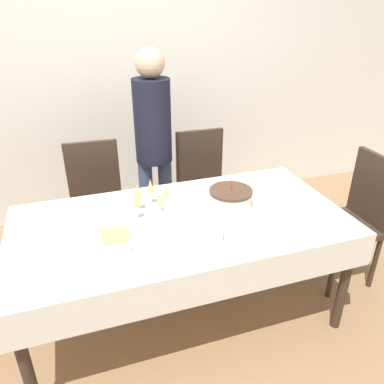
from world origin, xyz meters
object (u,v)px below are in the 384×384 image
(plate_stack_main, at_px, (198,235))
(dining_chair_right_end, at_px, (356,214))
(person_standing, at_px, (153,137))
(dining_chair_far_left, at_px, (97,200))
(birthday_cake, at_px, (231,198))
(plate_stack_dessert, at_px, (179,213))
(champagne_tray, at_px, (151,202))
(dining_chair_far_right, at_px, (203,184))

(plate_stack_main, bearing_deg, dining_chair_right_end, 10.05)
(person_standing, bearing_deg, dining_chair_right_end, -34.29)
(dining_chair_right_end, xyz_separation_m, plate_stack_main, (-1.29, -0.23, 0.24))
(dining_chair_far_left, bearing_deg, person_standing, 5.27)
(birthday_cake, distance_m, plate_stack_main, 0.44)
(person_standing, bearing_deg, plate_stack_dessert, -93.20)
(birthday_cake, bearing_deg, dining_chair_far_left, 135.98)
(dining_chair_far_left, bearing_deg, birthday_cake, -44.02)
(dining_chair_far_left, distance_m, person_standing, 0.65)
(champagne_tray, bearing_deg, dining_chair_far_left, 112.70)
(dining_chair_far_left, xyz_separation_m, birthday_cake, (0.78, -0.75, 0.26))
(dining_chair_far_left, xyz_separation_m, dining_chair_far_right, (0.88, 0.00, 0.00))
(birthday_cake, bearing_deg, plate_stack_dessert, -175.12)
(dining_chair_far_right, bearing_deg, champagne_tray, -130.83)
(dining_chair_far_right, relative_size, birthday_cake, 3.60)
(dining_chair_far_left, relative_size, champagne_tray, 2.91)
(dining_chair_far_right, relative_size, person_standing, 0.60)
(dining_chair_far_left, bearing_deg, dining_chair_far_right, 0.00)
(dining_chair_far_left, xyz_separation_m, dining_chair_right_end, (1.74, -0.82, 0.00))
(champagne_tray, xyz_separation_m, plate_stack_dessert, (0.15, -0.10, -0.05))
(dining_chair_right_end, distance_m, champagne_tray, 1.49)
(dining_chair_far_left, height_order, person_standing, person_standing)
(plate_stack_dessert, bearing_deg, birthday_cake, 4.88)
(champagne_tray, distance_m, plate_stack_dessert, 0.18)
(plate_stack_dessert, xyz_separation_m, person_standing, (0.05, 0.83, 0.21))
(plate_stack_main, relative_size, person_standing, 0.17)
(birthday_cake, height_order, champagne_tray, birthday_cake)
(champagne_tray, bearing_deg, person_standing, 75.10)
(person_standing, bearing_deg, champagne_tray, -104.90)
(dining_chair_far_right, height_order, person_standing, person_standing)
(birthday_cake, distance_m, person_standing, 0.87)
(dining_chair_far_right, xyz_separation_m, dining_chair_right_end, (0.87, -0.82, 0.00))
(birthday_cake, relative_size, person_standing, 0.17)
(dining_chair_far_right, xyz_separation_m, champagne_tray, (-0.59, -0.68, 0.28))
(dining_chair_far_left, height_order, dining_chair_right_end, same)
(dining_chair_right_end, height_order, champagne_tray, dining_chair_right_end)
(dining_chair_far_left, distance_m, plate_stack_main, 1.17)
(dining_chair_right_end, xyz_separation_m, plate_stack_dessert, (-1.31, 0.04, 0.23))
(dining_chair_right_end, xyz_separation_m, person_standing, (-1.26, 0.86, 0.44))
(dining_chair_far_right, bearing_deg, plate_stack_main, -111.82)
(dining_chair_far_left, xyz_separation_m, plate_stack_main, (0.46, -1.05, 0.24))
(dining_chair_right_end, xyz_separation_m, champagne_tray, (-1.46, 0.14, 0.28))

